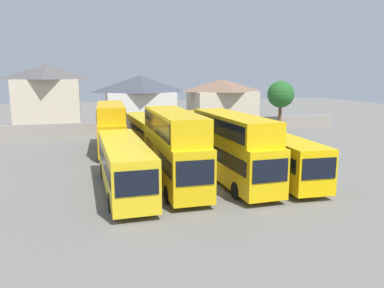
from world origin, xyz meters
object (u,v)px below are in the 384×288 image
at_px(house_terrace_left, 48,96).
at_px(house_terrace_centre, 140,100).
at_px(bus_1, 124,163).
at_px(bus_8, 214,128).
at_px(bus_2, 174,145).
at_px(bus_7, 178,129).
at_px(house_terrace_right, 222,100).
at_px(tree_left_of_lot, 281,95).
at_px(bus_3, 233,145).
at_px(bus_4, 277,154).
at_px(bus_5, 111,125).
at_px(bus_6, 146,131).

distance_m(house_terrace_left, house_terrace_centre, 13.47).
xyz_separation_m(bus_1, bus_8, (11.23, 14.00, 0.05)).
bearing_deg(bus_2, bus_7, 166.07).
relative_size(house_terrace_right, tree_left_of_lot, 1.51).
relative_size(bus_3, house_terrace_centre, 1.01).
height_order(bus_3, house_terrace_right, house_terrace_right).
relative_size(bus_4, tree_left_of_lot, 1.69).
bearing_deg(house_terrace_left, bus_4, -60.73).
xyz_separation_m(bus_1, bus_3, (7.74, -0.14, 0.86)).
relative_size(bus_2, bus_7, 1.01).
bearing_deg(bus_4, tree_left_of_lot, 154.21).
height_order(bus_5, bus_6, bus_5).
bearing_deg(bus_3, bus_2, -96.58).
relative_size(bus_2, bus_8, 0.96).
relative_size(bus_7, bus_8, 0.95).
distance_m(bus_2, bus_4, 8.00).
height_order(bus_3, house_terrace_left, house_terrace_left).
xyz_separation_m(bus_3, bus_8, (3.49, 14.14, -0.82)).
bearing_deg(bus_7, house_terrace_right, 143.11).
bearing_deg(bus_5, bus_2, 16.92).
distance_m(bus_4, bus_7, 14.54).
relative_size(bus_4, bus_6, 0.97).
bearing_deg(tree_left_of_lot, bus_1, -137.11).
xyz_separation_m(bus_5, house_terrace_centre, (5.84, 20.03, 1.20)).
bearing_deg(bus_5, house_terrace_left, -156.13).
bearing_deg(bus_4, bus_2, -87.97).
bearing_deg(bus_7, bus_4, 12.44).
relative_size(bus_6, bus_7, 1.11).
distance_m(bus_6, bus_7, 3.42).
height_order(house_terrace_centre, tree_left_of_lot, house_terrace_centre).
xyz_separation_m(bus_2, bus_6, (0.16, 13.50, -0.99)).
relative_size(bus_3, bus_6, 0.91).
distance_m(bus_1, bus_5, 13.86).
bearing_deg(bus_1, bus_5, 178.54).
height_order(house_terrace_right, tree_left_of_lot, house_terrace_right).
relative_size(bus_1, bus_2, 1.11).
relative_size(house_terrace_left, house_terrace_right, 0.89).
relative_size(house_terrace_left, house_terrace_centre, 0.86).
bearing_deg(house_terrace_centre, bus_3, -87.05).
bearing_deg(house_terrace_left, bus_1, -77.55).
xyz_separation_m(bus_6, house_terrace_centre, (2.31, 20.09, 1.98)).
distance_m(bus_4, house_terrace_left, 38.75).
relative_size(bus_6, bus_8, 1.06).
bearing_deg(bus_5, house_terrace_right, 138.92).
distance_m(house_terrace_right, tree_left_of_lot, 12.56).
distance_m(house_terrace_left, tree_left_of_lot, 33.28).
bearing_deg(bus_3, bus_6, -164.83).
bearing_deg(house_terrace_left, bus_8, -46.63).
bearing_deg(bus_1, bus_6, 164.20).
height_order(bus_6, bus_7, bus_7).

